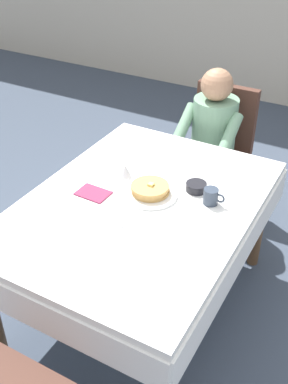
{
  "coord_description": "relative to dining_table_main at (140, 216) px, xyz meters",
  "views": [
    {
      "loc": [
        0.96,
        -1.68,
        2.11
      ],
      "look_at": [
        0.01,
        0.02,
        0.79
      ],
      "focal_mm": 43.58,
      "sensor_mm": 36.0,
      "label": 1
    }
  ],
  "objects": [
    {
      "name": "syrup_pitcher",
      "position": [
        -0.19,
        0.17,
        0.13
      ],
      "size": [
        0.08,
        0.08,
        0.07
      ],
      "color": "silver",
      "rests_on": "dining_table_main"
    },
    {
      "name": "cup_coffee",
      "position": [
        0.32,
        0.16,
        0.13
      ],
      "size": [
        0.11,
        0.08,
        0.08
      ],
      "color": "#333D4C",
      "rests_on": "dining_table_main"
    },
    {
      "name": "spoon_near_edge",
      "position": [
        -0.02,
        -0.23,
        0.09
      ],
      "size": [
        0.15,
        0.05,
        0.0
      ],
      "primitive_type": "cube",
      "rotation": [
        0.0,
        0.0,
        0.26
      ],
      "color": "silver",
      "rests_on": "dining_table_main"
    },
    {
      "name": "napkin_folded",
      "position": [
        -0.25,
        -0.06,
        0.09
      ],
      "size": [
        0.17,
        0.12,
        0.01
      ],
      "primitive_type": "cube",
      "rotation": [
        0.0,
        0.0,
        -0.02
      ],
      "color": "#8C2D4C",
      "rests_on": "dining_table_main"
    },
    {
      "name": "bowl_butter",
      "position": [
        0.21,
        0.24,
        0.11
      ],
      "size": [
        0.11,
        0.11,
        0.04
      ],
      "primitive_type": "cylinder",
      "color": "black",
      "rests_on": "dining_table_main"
    },
    {
      "name": "plate_breakfast",
      "position": [
        0.02,
        0.08,
        0.1
      ],
      "size": [
        0.28,
        0.28,
        0.02
      ],
      "primitive_type": "cylinder",
      "color": "white",
      "rests_on": "dining_table_main"
    },
    {
      "name": "breakfast_stack",
      "position": [
        0.02,
        0.08,
        0.13
      ],
      "size": [
        0.2,
        0.21,
        0.06
      ],
      "color": "tan",
      "rests_on": "plate_breakfast"
    },
    {
      "name": "ground_plane",
      "position": [
        0.0,
        0.0,
        -0.65
      ],
      "size": [
        14.0,
        14.0,
        0.0
      ],
      "primitive_type": "plane",
      "color": "#3D4756"
    },
    {
      "name": "diner_person",
      "position": [
        -0.02,
        1.01,
        0.02
      ],
      "size": [
        0.4,
        0.43,
        1.12
      ],
      "rotation": [
        0.0,
        0.0,
        3.14
      ],
      "color": "gray",
      "rests_on": "ground"
    },
    {
      "name": "dining_table_main",
      "position": [
        0.0,
        0.0,
        0.0
      ],
      "size": [
        1.12,
        1.52,
        0.74
      ],
      "color": "white",
      "rests_on": "ground"
    },
    {
      "name": "fork_left_of_plate",
      "position": [
        -0.17,
        0.06,
        0.09
      ],
      "size": [
        0.03,
        0.18,
        0.0
      ],
      "primitive_type": "cube",
      "rotation": [
        0.0,
        0.0,
        1.5
      ],
      "color": "silver",
      "rests_on": "dining_table_main"
    },
    {
      "name": "knife_right_of_plate",
      "position": [
        0.21,
        0.06,
        0.09
      ],
      "size": [
        0.02,
        0.2,
        0.0
      ],
      "primitive_type": "cube",
      "rotation": [
        0.0,
        0.0,
        1.56
      ],
      "color": "silver",
      "rests_on": "dining_table_main"
    },
    {
      "name": "chair_diner",
      "position": [
        -0.02,
        1.17,
        -0.12
      ],
      "size": [
        0.44,
        0.45,
        0.93
      ],
      "rotation": [
        0.0,
        0.0,
        3.14
      ],
      "color": "#4C2D23",
      "rests_on": "ground"
    }
  ]
}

